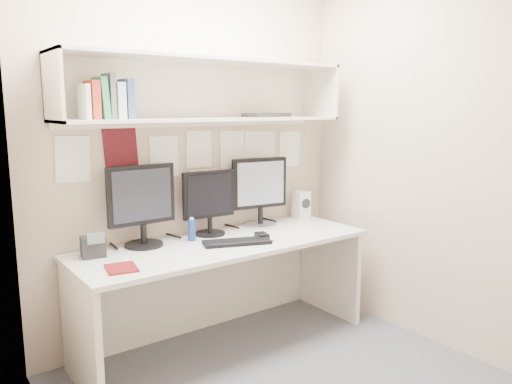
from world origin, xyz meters
TOP-DOWN VIEW (x-y plane):
  - wall_back at (0.00, 1.00)m, footprint 2.40×0.02m
  - wall_front at (0.00, -1.00)m, footprint 2.40×0.02m
  - wall_left at (-1.20, 0.00)m, footprint 0.02×2.00m
  - wall_right at (1.20, 0.00)m, footprint 0.02×2.00m
  - desk at (0.00, 0.65)m, footprint 2.00×0.70m
  - overhead_hutch at (0.00, 0.86)m, footprint 2.00×0.38m
  - pinned_papers at (0.00, 0.99)m, footprint 1.92×0.01m
  - monitor_left at (-0.48, 0.87)m, footprint 0.45×0.25m
  - monitor_center at (0.02, 0.87)m, footprint 0.39×0.21m
  - monitor_right at (0.46, 0.87)m, footprint 0.44×0.24m
  - keyboard at (0.03, 0.55)m, footprint 0.47×0.30m
  - mouse at (0.25, 0.57)m, footprint 0.09×0.12m
  - speaker at (0.87, 0.87)m, footprint 0.12×0.12m
  - blue_bottle at (-0.16, 0.79)m, footprint 0.05×0.05m
  - maroon_notebook at (-0.77, 0.50)m, footprint 0.20×0.23m
  - desk_phone at (-0.82, 0.81)m, footprint 0.15×0.14m
  - book_stack at (-0.70, 0.79)m, footprint 0.28×0.16m
  - hutch_tray at (0.49, 0.82)m, footprint 0.42×0.24m

SIDE VIEW (x-z plane):
  - desk at x=0.00m, z-range 0.00..0.73m
  - maroon_notebook at x=-0.77m, z-range 0.73..0.74m
  - keyboard at x=0.03m, z-range 0.73..0.75m
  - mouse at x=0.25m, z-range 0.73..0.76m
  - desk_phone at x=-0.82m, z-range 0.71..0.87m
  - blue_bottle at x=-0.16m, z-range 0.73..0.88m
  - speaker at x=0.87m, z-range 0.73..0.95m
  - monitor_center at x=0.02m, z-range 0.75..1.20m
  - monitor_right at x=0.46m, z-range 0.75..1.26m
  - monitor_left at x=-0.48m, z-range 0.75..1.27m
  - pinned_papers at x=0.00m, z-range 1.01..1.49m
  - wall_back at x=0.00m, z-range 0.00..2.60m
  - wall_front at x=0.00m, z-range 0.00..2.60m
  - wall_left at x=-1.20m, z-range 0.00..2.60m
  - wall_right at x=1.20m, z-range 0.00..2.60m
  - hutch_tray at x=0.49m, z-range 1.54..1.57m
  - book_stack at x=-0.70m, z-range 1.52..1.78m
  - overhead_hutch at x=0.00m, z-range 1.52..1.92m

